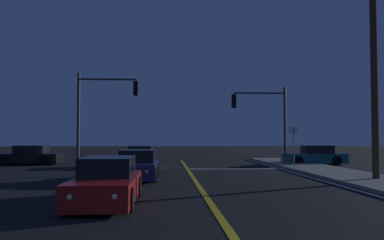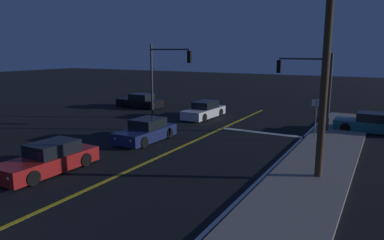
% 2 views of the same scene
% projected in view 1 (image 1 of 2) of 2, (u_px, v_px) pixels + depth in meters
% --- Properties ---
extents(lane_line_center, '(0.20, 35.98, 0.01)m').
position_uv_depth(lane_line_center, '(200.00, 188.00, 15.39)').
color(lane_line_center, gold).
rests_on(lane_line_center, ground).
extents(lane_line_edge_right, '(0.16, 35.98, 0.01)m').
position_uv_depth(lane_line_edge_right, '(345.00, 187.00, 15.75)').
color(lane_line_edge_right, white).
rests_on(lane_line_edge_right, ground).
extents(stop_bar, '(5.88, 0.50, 0.01)m').
position_uv_depth(stop_bar, '(236.00, 169.00, 24.64)').
color(stop_bar, white).
rests_on(stop_bar, ground).
extents(car_following_oncoming_red, '(1.83, 4.67, 1.34)m').
position_uv_depth(car_following_oncoming_red, '(107.00, 183.00, 12.03)').
color(car_following_oncoming_red, maroon).
rests_on(car_following_oncoming_red, ground).
extents(car_mid_block_navy, '(1.96, 4.27, 1.34)m').
position_uv_depth(car_mid_block_navy, '(137.00, 166.00, 18.79)').
color(car_mid_block_navy, navy).
rests_on(car_mid_block_navy, ground).
extents(car_lead_oncoming_teal, '(4.34, 1.97, 1.34)m').
position_uv_depth(car_lead_oncoming_teal, '(315.00, 156.00, 28.68)').
color(car_lead_oncoming_teal, '#195960').
rests_on(car_lead_oncoming_teal, ground).
extents(car_far_approaching_black, '(4.67, 2.05, 1.34)m').
position_uv_depth(car_far_approaching_black, '(28.00, 156.00, 28.60)').
color(car_far_approaching_black, black).
rests_on(car_far_approaching_black, ground).
extents(car_parked_curb_white, '(1.94, 4.67, 1.34)m').
position_uv_depth(car_parked_curb_white, '(141.00, 157.00, 27.27)').
color(car_parked_curb_white, silver).
rests_on(car_parked_curb_white, ground).
extents(traffic_signal_near_right, '(3.68, 0.28, 5.28)m').
position_uv_depth(traffic_signal_near_right, '(265.00, 113.00, 27.23)').
color(traffic_signal_near_right, '#38383D').
rests_on(traffic_signal_near_right, ground).
extents(traffic_signal_far_left, '(3.73, 0.28, 5.92)m').
position_uv_depth(traffic_signal_far_left, '(100.00, 105.00, 25.15)').
color(traffic_signal_far_left, '#38383D').
rests_on(traffic_signal_far_left, ground).
extents(utility_pole_right, '(1.62, 0.31, 10.16)m').
position_uv_depth(utility_pole_right, '(374.00, 61.00, 17.80)').
color(utility_pole_right, '#42301E').
rests_on(utility_pole_right, ground).
extents(street_sign_corner, '(0.56, 0.08, 2.58)m').
position_uv_depth(street_sign_corner, '(294.00, 140.00, 24.43)').
color(street_sign_corner, slate).
rests_on(street_sign_corner, ground).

